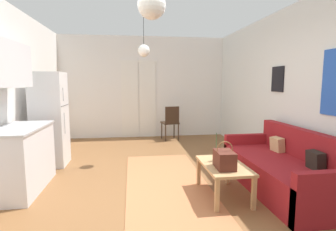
{
  "coord_description": "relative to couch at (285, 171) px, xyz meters",
  "views": [
    {
      "loc": [
        -0.35,
        -3.43,
        1.53
      ],
      "look_at": [
        0.29,
        1.1,
        0.95
      ],
      "focal_mm": 27.85,
      "sensor_mm": 36.0,
      "label": 1
    }
  ],
  "objects": [
    {
      "name": "pendant_lamp_near",
      "position": [
        -1.94,
        -0.64,
        2.01
      ],
      "size": [
        0.28,
        0.28,
        0.64
      ],
      "color": "black"
    },
    {
      "name": "coffee_table",
      "position": [
        -0.95,
        -0.09,
        0.11
      ],
      "size": [
        0.54,
        0.92,
        0.45
      ],
      "color": "tan",
      "rests_on": "ground_plane"
    },
    {
      "name": "wall_back",
      "position": [
        -1.81,
        4.04,
        1.1
      ],
      "size": [
        4.71,
        0.13,
        2.79
      ],
      "color": "white",
      "rests_on": "ground_plane"
    },
    {
      "name": "wall_right",
      "position": [
        0.5,
        0.11,
        1.12
      ],
      "size": [
        0.12,
        7.96,
        2.79
      ],
      "color": "silver",
      "rests_on": "ground_plane"
    },
    {
      "name": "area_rug",
      "position": [
        -1.64,
        0.45,
        -0.27
      ],
      "size": [
        1.21,
        2.97,
        0.01
      ],
      "primitive_type": "cube",
      "color": "#B26B42",
      "rests_on": "ground_plane"
    },
    {
      "name": "couch",
      "position": [
        0.0,
        0.0,
        0.0
      ],
      "size": [
        0.89,
        2.07,
        0.86
      ],
      "color": "maroon",
      "rests_on": "ground_plane"
    },
    {
      "name": "kitchen_counter",
      "position": [
        -3.75,
        0.5,
        0.51
      ],
      "size": [
        0.6,
        1.24,
        2.08
      ],
      "color": "silver",
      "rests_on": "ground_plane"
    },
    {
      "name": "accent_chair",
      "position": [
        -1.12,
        3.45,
        0.23
      ],
      "size": [
        0.49,
        0.47,
        0.91
      ],
      "rotation": [
        0.0,
        0.0,
        3.32
      ],
      "color": "#382619",
      "rests_on": "ground_plane"
    },
    {
      "name": "pendant_lamp_far",
      "position": [
        -1.9,
        1.76,
        1.85
      ],
      "size": [
        0.23,
        0.23,
        0.77
      ],
      "color": "black"
    },
    {
      "name": "handbag",
      "position": [
        -1.0,
        -0.25,
        0.28
      ],
      "size": [
        0.24,
        0.35,
        0.35
      ],
      "color": "#512319",
      "rests_on": "coffee_table"
    },
    {
      "name": "ground_plane",
      "position": [
        -1.8,
        0.11,
        -0.33
      ],
      "size": [
        5.11,
        8.36,
        0.1
      ],
      "primitive_type": "cube",
      "color": "brown"
    },
    {
      "name": "refrigerator",
      "position": [
        -3.64,
        1.66,
        0.58
      ],
      "size": [
        0.58,
        0.58,
        1.72
      ],
      "color": "white",
      "rests_on": "ground_plane"
    },
    {
      "name": "bamboo_vase",
      "position": [
        -1.0,
        0.06,
        0.26
      ],
      "size": [
        0.07,
        0.07,
        0.4
      ],
      "color": "#2D2D33",
      "rests_on": "coffee_table"
    }
  ]
}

